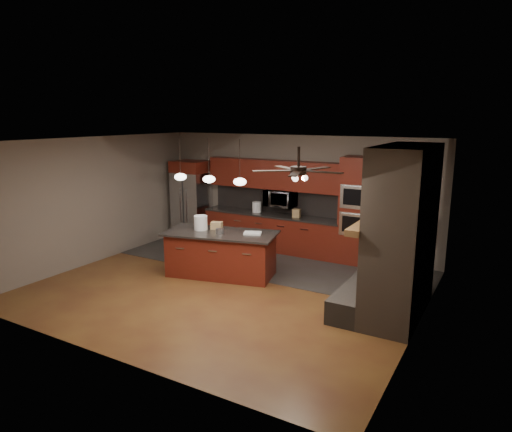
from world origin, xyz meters
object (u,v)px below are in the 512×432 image
Objects in this scene: oven_tower at (359,211)px; microwave at (280,198)px; paint_can at (220,231)px; counter_box at (297,213)px; refrigerator at (191,200)px; cardboard_box at (217,225)px; kitchen_island at (221,254)px; counter_bucket at (257,207)px; white_bucket at (201,223)px; paint_tray at (253,233)px.

microwave is at bearing 178.34° from oven_tower.
paint_can is 0.81× the size of counter_box.
counter_box is (0.48, -0.10, -0.30)m from microwave.
oven_tower is 3.15m from paint_can.
refrigerator is 9.01× the size of cardboard_box.
kitchen_island is at bearing -60.69° from cardboard_box.
cardboard_box is (-2.44, -1.98, -0.20)m from oven_tower.
counter_bucket is (-0.62, -0.05, -0.27)m from microwave.
white_bucket is 2.21m from counter_bucket.
refrigerator is (-4.57, -0.07, -0.15)m from oven_tower.
refrigerator is at bearing 137.48° from paint_can.
refrigerator is 8.15× the size of counter_bucket.
paint_can is at bearing -94.27° from microwave.
cardboard_box is at bearing -102.74° from microwave.
paint_can is 2.34m from counter_box.
oven_tower is 3.48m from white_bucket.
microwave is 3.75× the size of counter_box.
microwave is at bearing 57.03° from cardboard_box.
oven_tower is at bearing 18.91° from cardboard_box.
paint_can is at bearing -78.95° from counter_bucket.
kitchen_island is (-0.23, -2.24, -0.84)m from microwave.
refrigerator is 3.22m from kitchen_island.
microwave is 2.38m from paint_can.
counter_box is (-1.49, -0.04, -0.19)m from oven_tower.
cardboard_box is (-0.23, 0.20, 0.53)m from kitchen_island.
cardboard_box is at bearing -85.30° from counter_bucket.
white_bucket is at bearing -140.66° from oven_tower.
refrigerator is at bearing 131.52° from white_bucket.
refrigerator reaches higher than paint_can.
cardboard_box is (-0.86, -0.01, 0.06)m from paint_tray.
counter_bucket is 1.31× the size of counter_box.
oven_tower is at bearing -1.66° from microwave.
microwave reaches higher than paint_can.
counter_box is at bearing 43.87° from cardboard_box.
counter_bucket is at bearing 87.76° from white_bucket.
oven_tower reaches higher than refrigerator.
refrigerator is at bearing 173.10° from counter_box.
counter_bucket is at bearing -175.42° from microwave.
cardboard_box is at bearing 41.26° from white_bucket.
oven_tower reaches higher than white_bucket.
oven_tower is at bearing 31.19° from kitchen_island.
oven_tower is 12.19× the size of counter_box.
refrigerator is 2.86m from cardboard_box.
refrigerator is at bearing 117.96° from cardboard_box.
cardboard_box is at bearing 158.53° from paint_tray.
cardboard_box is at bearing -123.38° from counter_box.
paint_tray is at bearing 4.66° from kitchen_island.
refrigerator is (-2.60, -0.13, -0.26)m from microwave.
kitchen_island is (-2.21, -2.18, -0.73)m from oven_tower.
paint_can is (-2.15, -2.29, -0.22)m from oven_tower.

